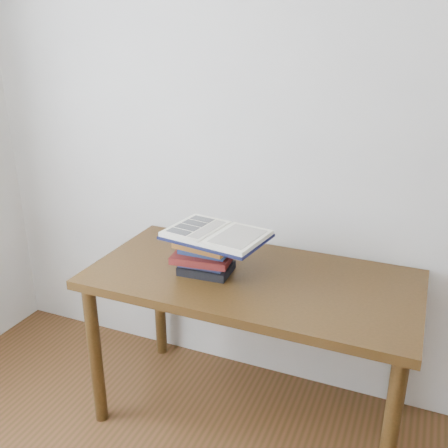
% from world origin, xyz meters
% --- Properties ---
extents(desk, '(1.40, 0.70, 0.75)m').
position_xyz_m(desk, '(-0.12, 1.38, 0.65)').
color(desk, '#432910').
rests_on(desk, ground).
extents(book_stack, '(0.27, 0.21, 0.18)m').
position_xyz_m(book_stack, '(-0.32, 1.33, 0.84)').
color(book_stack, black).
rests_on(book_stack, desk).
extents(open_book, '(0.44, 0.34, 0.03)m').
position_xyz_m(open_book, '(-0.25, 1.31, 0.95)').
color(open_book, black).
rests_on(open_book, book_stack).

